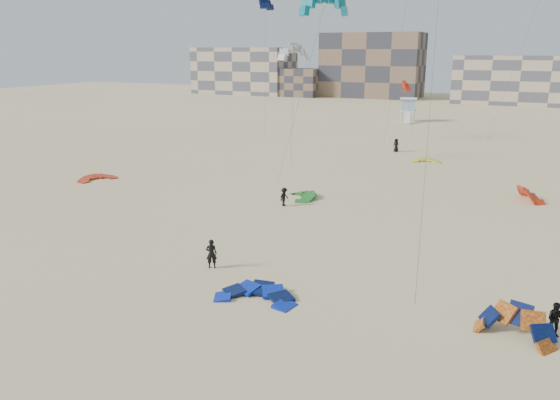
% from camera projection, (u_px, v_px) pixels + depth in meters
% --- Properties ---
extents(ground, '(320.00, 320.00, 0.00)m').
position_uv_depth(ground, '(229.00, 298.00, 30.41)').
color(ground, beige).
rests_on(ground, ground).
extents(kite_ground_blue, '(4.71, 4.91, 1.63)m').
position_uv_depth(kite_ground_blue, '(256.00, 299.00, 30.39)').
color(kite_ground_blue, '#0E24C9').
rests_on(kite_ground_blue, ground).
extents(kite_ground_orange, '(4.67, 4.65, 3.79)m').
position_uv_depth(kite_ground_orange, '(513.00, 337.00, 26.31)').
color(kite_ground_orange, orange).
rests_on(kite_ground_orange, ground).
extents(kite_ground_red, '(5.26, 5.14, 1.17)m').
position_uv_depth(kite_ground_red, '(97.00, 180.00, 58.20)').
color(kite_ground_red, red).
rests_on(kite_ground_red, ground).
extents(kite_ground_green, '(5.23, 5.15, 1.76)m').
position_uv_depth(kite_ground_green, '(302.00, 198.00, 51.11)').
color(kite_ground_green, '#1C7E29').
rests_on(kite_ground_green, ground).
extents(kite_ground_red_far, '(4.76, 4.71, 3.70)m').
position_uv_depth(kite_ground_red_far, '(530.00, 200.00, 50.24)').
color(kite_ground_red_far, red).
rests_on(kite_ground_red_far, ground).
extents(kite_ground_yellow, '(3.90, 4.05, 1.17)m').
position_uv_depth(kite_ground_yellow, '(426.00, 162.00, 67.29)').
color(kite_ground_yellow, '#F9FF31').
rests_on(kite_ground_yellow, ground).
extents(kitesurfer_main, '(0.83, 0.73, 1.91)m').
position_uv_depth(kitesurfer_main, '(211.00, 254.00, 34.43)').
color(kitesurfer_main, black).
rests_on(kitesurfer_main, ground).
extents(kitesurfer_b, '(0.89, 0.72, 1.73)m').
position_uv_depth(kitesurfer_b, '(556.00, 320.00, 26.20)').
color(kitesurfer_b, black).
rests_on(kitesurfer_b, ground).
extents(kitesurfer_c, '(0.82, 1.17, 1.65)m').
position_uv_depth(kitesurfer_c, '(284.00, 197.00, 48.21)').
color(kitesurfer_c, black).
rests_on(kitesurfer_c, ground).
extents(kitesurfer_e, '(1.01, 0.81, 1.79)m').
position_uv_depth(kitesurfer_e, '(396.00, 145.00, 73.87)').
color(kitesurfer_e, black).
rests_on(kitesurfer_e, ground).
extents(kite_fly_teal_a, '(8.95, 8.21, 16.56)m').
position_uv_depth(kite_fly_teal_a, '(324.00, 6.00, 39.11)').
color(kite_fly_teal_a, '#0C7787').
rests_on(kite_fly_teal_a, ground).
extents(kite_fly_grey, '(5.14, 8.62, 13.31)m').
position_uv_depth(kite_fly_grey, '(294.00, 54.00, 63.43)').
color(kite_fly_grey, silver).
rests_on(kite_fly_grey, ground).
extents(kite_fly_navy, '(4.37, 5.70, 20.03)m').
position_uv_depth(kite_fly_navy, '(266.00, 4.00, 75.34)').
color(kite_fly_navy, '#071849').
rests_on(kite_fly_navy, ground).
extents(kite_fly_red, '(4.05, 3.93, 8.38)m').
position_uv_depth(kite_fly_red, '(406.00, 87.00, 81.86)').
color(kite_fly_red, red).
rests_on(kite_fly_red, ground).
extents(lifeguard_tower_far, '(3.68, 6.40, 4.46)m').
position_uv_depth(lifeguard_tower_far, '(408.00, 110.00, 104.69)').
color(lifeguard_tower_far, white).
rests_on(lifeguard_tower_far, ground).
extents(condo_west_a, '(30.00, 15.00, 14.00)m').
position_uv_depth(condo_west_a, '(244.00, 71.00, 170.63)').
color(condo_west_a, '#BEA88B').
rests_on(condo_west_a, ground).
extents(condo_west_b, '(28.00, 14.00, 18.00)m').
position_uv_depth(condo_west_b, '(372.00, 65.00, 157.27)').
color(condo_west_b, '#795D49').
rests_on(condo_west_b, ground).
extents(condo_mid, '(32.00, 16.00, 12.00)m').
position_uv_depth(condo_mid, '(521.00, 80.00, 138.27)').
color(condo_mid, '#BEA88B').
rests_on(condo_mid, ground).
extents(condo_fill_left, '(12.00, 10.00, 8.00)m').
position_uv_depth(condo_fill_left, '(300.00, 82.00, 161.52)').
color(condo_fill_left, '#795D49').
rests_on(condo_fill_left, ground).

